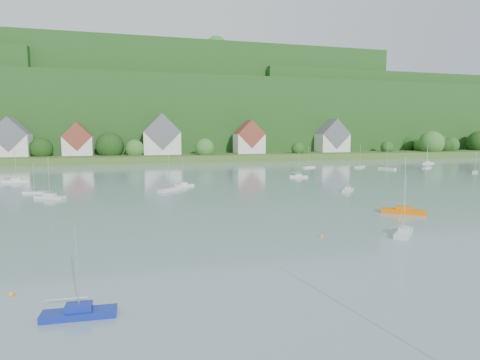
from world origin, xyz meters
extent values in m
cube|color=#34521F|center=(0.00, 200.00, 1.50)|extent=(600.00, 60.00, 3.00)
cube|color=#163D13|center=(0.00, 275.00, 20.00)|extent=(620.00, 160.00, 40.00)
cube|color=#163D13|center=(10.00, 270.00, 28.00)|extent=(240.00, 130.00, 60.00)
cube|color=#163D13|center=(160.00, 255.00, 22.00)|extent=(200.00, 110.00, 48.00)
sphere|color=#316324|center=(141.50, 180.22, 7.19)|extent=(12.88, 12.88, 12.88)
sphere|color=black|center=(139.35, 197.94, 6.40)|extent=(10.46, 10.46, 10.46)
sphere|color=#1E4815|center=(118.43, 184.90, 5.10)|extent=(6.45, 6.45, 6.45)
sphere|color=black|center=(152.01, 194.00, 6.47)|extent=(10.68, 10.68, 10.68)
sphere|color=black|center=(177.90, 186.42, 7.18)|extent=(12.85, 12.85, 12.85)
sphere|color=#316324|center=(-6.80, 183.88, 5.66)|extent=(8.19, 8.19, 8.19)
sphere|color=#316324|center=(153.96, 190.35, 6.41)|extent=(10.50, 10.50, 10.50)
sphere|color=black|center=(152.76, 184.28, 5.62)|extent=(8.05, 8.05, 8.05)
sphere|color=#316324|center=(-51.96, 186.07, 5.11)|extent=(6.49, 6.49, 6.49)
sphere|color=#316324|center=(46.85, 192.08, 6.95)|extent=(12.16, 12.16, 12.16)
sphere|color=#316324|center=(22.99, 179.93, 5.84)|extent=(8.73, 8.73, 8.73)
sphere|color=black|center=(-43.87, 185.86, 6.03)|extent=(9.32, 9.32, 9.32)
sphere|color=#1E4815|center=(159.04, 186.11, 5.87)|extent=(8.84, 8.84, 8.84)
sphere|color=#1E4815|center=(67.84, 181.69, 5.03)|extent=(6.24, 6.24, 6.24)
sphere|color=black|center=(89.43, 194.54, 5.65)|extent=(8.16, 8.16, 8.16)
sphere|color=#316324|center=(144.77, 192.32, 5.63)|extent=(8.09, 8.09, 8.09)
sphere|color=black|center=(-17.00, 186.36, 6.87)|extent=(11.92, 11.92, 11.92)
sphere|color=black|center=(-68.16, 251.39, 51.26)|extent=(7.18, 7.18, 7.18)
sphere|color=#1E4815|center=(39.50, 255.03, 60.25)|extent=(12.83, 12.83, 12.83)
sphere|color=#316324|center=(-39.93, 242.18, 59.43)|extent=(8.18, 8.18, 8.18)
sphere|color=#1E4815|center=(1.11, 279.65, 60.23)|extent=(12.73, 12.73, 12.73)
sphere|color=#1E4815|center=(83.40, 244.53, 60.01)|extent=(11.50, 11.50, 11.50)
sphere|color=#1E4815|center=(60.71, 274.89, 60.56)|extent=(14.65, 14.65, 14.65)
sphere|color=#316324|center=(39.25, 231.29, 60.09)|extent=(11.95, 11.95, 11.95)
sphere|color=#1E4815|center=(119.44, 238.58, 59.71)|extent=(9.76, 9.76, 9.76)
sphere|color=#316324|center=(-47.14, 274.29, 59.24)|extent=(7.07, 7.07, 7.07)
sphere|color=black|center=(-3.47, 243.31, 59.44)|extent=(8.21, 8.21, 8.21)
sphere|color=#316324|center=(-22.82, 267.10, 60.14)|extent=(12.24, 12.24, 12.24)
sphere|color=#316324|center=(114.51, 242.98, 59.58)|extent=(9.00, 9.00, 9.00)
sphere|color=#1E4815|center=(101.03, 257.97, 59.41)|extent=(8.03, 8.03, 8.03)
sphere|color=#316324|center=(176.64, 258.30, 47.67)|extent=(9.52, 9.52, 9.52)
sphere|color=#316324|center=(233.20, 259.00, 47.60)|extent=(9.12, 9.12, 9.12)
sphere|color=#316324|center=(100.48, 258.36, 48.62)|extent=(14.97, 14.97, 14.97)
sphere|color=black|center=(161.92, 228.86, 47.32)|extent=(7.52, 7.52, 7.52)
sphere|color=#1E4815|center=(78.67, 255.82, 47.71)|extent=(9.78, 9.78, 9.78)
sphere|color=#1E4815|center=(119.68, 254.71, 48.10)|extent=(12.02, 12.02, 12.02)
sphere|color=black|center=(137.90, 236.02, 48.02)|extent=(11.57, 11.57, 11.57)
sphere|color=#1E4815|center=(122.43, 222.73, 48.21)|extent=(12.65, 12.65, 12.65)
sphere|color=#316324|center=(142.64, 228.37, 47.45)|extent=(8.28, 8.28, 8.28)
sphere|color=black|center=(167.90, 264.31, 47.31)|extent=(7.47, 7.47, 7.47)
sphere|color=#316324|center=(99.14, 247.22, 47.66)|extent=(9.48, 9.48, 9.48)
sphere|color=black|center=(189.44, 271.22, 41.48)|extent=(8.43, 8.43, 8.43)
sphere|color=#1E4815|center=(-39.98, 262.14, 42.10)|extent=(12.01, 12.01, 12.01)
sphere|color=black|center=(182.06, 244.68, 42.37)|extent=(13.54, 13.54, 13.54)
sphere|color=black|center=(118.67, 252.35, 42.64)|extent=(15.08, 15.08, 15.08)
sphere|color=#316324|center=(108.41, 268.02, 42.80)|extent=(15.99, 15.99, 15.99)
sphere|color=black|center=(-3.70, 272.21, 42.75)|extent=(15.72, 15.72, 15.72)
sphere|color=#316324|center=(218.40, 301.50, 42.48)|extent=(14.17, 14.17, 14.17)
sphere|color=#1E4815|center=(10.88, 267.92, 41.84)|extent=(10.54, 10.54, 10.54)
cube|color=beige|center=(-55.00, 187.00, 7.50)|extent=(14.00, 10.00, 9.00)
cube|color=#56575E|center=(-55.00, 187.00, 12.00)|extent=(14.00, 10.40, 14.00)
cube|color=beige|center=(-30.00, 189.00, 7.00)|extent=(12.00, 9.00, 8.00)
cube|color=brown|center=(-30.00, 189.00, 11.00)|extent=(12.00, 9.36, 12.00)
cube|color=beige|center=(5.00, 188.00, 8.00)|extent=(16.00, 11.00, 10.00)
cube|color=#56575E|center=(5.00, 188.00, 13.00)|extent=(16.00, 11.44, 16.00)
cube|color=beige|center=(45.00, 186.00, 7.50)|extent=(13.00, 10.00, 9.00)
cube|color=brown|center=(45.00, 186.00, 12.00)|extent=(13.00, 10.40, 13.00)
cube|color=beige|center=(90.00, 190.00, 7.50)|extent=(15.00, 10.00, 9.00)
cube|color=#56575E|center=(90.00, 190.00, 12.00)|extent=(15.00, 10.40, 15.00)
cube|color=navy|center=(-12.06, 32.89, 0.25)|extent=(4.98, 1.62, 0.49)
cube|color=navy|center=(-12.06, 32.89, 0.74)|extent=(1.77, 1.05, 0.50)
cylinder|color=silver|center=(-12.06, 32.89, 3.57)|extent=(0.10, 0.10, 6.15)
cylinder|color=silver|center=(-12.80, 32.93, 1.39)|extent=(2.71, 0.21, 0.08)
cube|color=silver|center=(23.79, 46.22, 0.27)|extent=(4.97, 4.95, 0.55)
cube|color=silver|center=(23.79, 46.22, 0.80)|extent=(2.12, 2.11, 0.50)
cylinder|color=silver|center=(23.79, 46.22, 3.97)|extent=(0.10, 0.10, 6.85)
cylinder|color=silver|center=(23.21, 45.64, 1.45)|extent=(2.19, 2.18, 0.08)
cube|color=orange|center=(32.55, 57.87, 0.33)|extent=(6.32, 5.37, 0.65)
cube|color=orange|center=(32.55, 57.87, 0.90)|extent=(2.59, 2.39, 0.50)
cylinder|color=silver|center=(32.55, 57.87, 4.73)|extent=(0.10, 0.10, 8.15)
cylinder|color=silver|center=(31.77, 58.46, 1.55)|extent=(2.92, 2.21, 0.08)
sphere|color=orange|center=(-17.60, 38.18, 0.00)|extent=(0.45, 0.45, 0.45)
sphere|color=orange|center=(28.81, 54.02, 0.00)|extent=(0.40, 0.40, 0.40)
sphere|color=orange|center=(13.72, 48.24, 0.00)|extent=(0.40, 0.40, 0.40)
cube|color=silver|center=(107.71, 142.57, 0.29)|extent=(5.82, 2.05, 0.57)
cube|color=silver|center=(107.71, 142.57, 0.82)|extent=(2.08, 1.27, 0.50)
cylinder|color=silver|center=(107.71, 142.57, 4.14)|extent=(0.10, 0.10, 7.14)
cylinder|color=silver|center=(106.85, 142.50, 1.47)|extent=(3.14, 0.33, 0.08)
cube|color=silver|center=(-0.61, 92.32, 0.30)|extent=(5.37, 5.37, 0.59)
cylinder|color=silver|center=(-0.61, 92.32, 4.30)|extent=(0.10, 0.10, 7.42)
cylinder|color=silver|center=(-1.24, 91.70, 1.49)|extent=(2.37, 2.36, 0.08)
cube|color=silver|center=(92.83, 124.96, 0.24)|extent=(4.88, 3.21, 0.48)
cylinder|color=silver|center=(92.83, 124.96, 3.45)|extent=(0.10, 0.10, 5.95)
cylinder|color=silver|center=(92.18, 124.66, 1.38)|extent=(2.41, 1.18, 0.08)
cube|color=silver|center=(-36.71, 117.71, 0.32)|extent=(6.47, 1.88, 0.65)
cube|color=silver|center=(-36.71, 117.71, 0.90)|extent=(2.27, 1.29, 0.50)
cylinder|color=silver|center=(-36.71, 117.71, 4.68)|extent=(0.10, 0.10, 8.06)
cylinder|color=silver|center=(-37.68, 117.70, 1.55)|extent=(3.55, 0.12, 0.08)
cube|color=silver|center=(71.92, 134.36, 0.31)|extent=(5.84, 5.21, 0.61)
cylinder|color=silver|center=(71.92, 134.36, 4.45)|extent=(0.10, 0.10, 7.67)
cylinder|color=silver|center=(71.20, 133.78, 1.51)|extent=(2.66, 2.20, 0.08)
cube|color=silver|center=(36.76, 81.96, 0.23)|extent=(4.28, 4.21, 0.47)
cube|color=silver|center=(36.76, 81.96, 0.72)|extent=(1.82, 1.80, 0.50)
cylinder|color=silver|center=(36.76, 81.96, 3.40)|extent=(0.10, 0.10, 5.86)
cylinder|color=silver|center=(36.26, 81.47, 1.37)|extent=(1.91, 1.86, 0.08)
cube|color=silver|center=(-27.93, 95.61, 0.23)|extent=(4.82, 2.65, 0.46)
cylinder|color=silver|center=(-27.93, 95.61, 3.37)|extent=(0.10, 0.10, 5.81)
cylinder|color=silver|center=(-28.59, 95.82, 1.36)|extent=(2.46, 0.85, 0.08)
cube|color=silver|center=(3.23, 98.45, 0.26)|extent=(5.30, 3.15, 0.51)
cube|color=silver|center=(3.23, 98.45, 0.76)|extent=(2.03, 1.57, 0.50)
cylinder|color=silver|center=(3.23, 98.45, 3.72)|extent=(0.10, 0.10, 6.41)
cylinder|color=silver|center=(2.51, 98.18, 1.41)|extent=(2.67, 1.07, 0.08)
cube|color=silver|center=(-23.55, 87.60, 0.29)|extent=(5.99, 3.99, 0.59)
cube|color=silver|center=(-23.55, 87.60, 0.84)|extent=(2.34, 1.92, 0.50)
cylinder|color=silver|center=(-23.55, 87.60, 4.24)|extent=(0.10, 0.10, 7.32)
cylinder|color=silver|center=(-24.34, 87.98, 1.49)|extent=(2.94, 1.46, 0.08)
cube|color=silver|center=(53.14, 137.82, 0.28)|extent=(5.86, 3.75, 0.57)
cylinder|color=silver|center=(53.14, 137.82, 4.13)|extent=(0.10, 0.10, 7.12)
cylinder|color=silver|center=(52.36, 137.47, 1.47)|extent=(2.90, 1.33, 0.08)
cube|color=silver|center=(76.77, 125.16, 0.30)|extent=(4.28, 6.12, 0.60)
cylinder|color=silver|center=(76.77, 125.16, 4.36)|extent=(0.10, 0.10, 7.52)
cylinder|color=silver|center=(76.35, 125.96, 1.50)|extent=(1.60, 2.97, 0.08)
cube|color=silver|center=(37.27, 109.72, 0.26)|extent=(5.37, 3.12, 0.52)
cube|color=silver|center=(37.27, 109.72, 0.77)|extent=(2.05, 1.57, 0.50)
cylinder|color=silver|center=(37.27, 109.72, 3.76)|extent=(0.10, 0.10, 6.48)
cylinder|color=silver|center=(36.53, 109.98, 1.42)|extent=(2.71, 1.04, 0.08)
cube|color=silver|center=(97.03, 108.12, 0.25)|extent=(4.68, 4.34, 0.50)
cylinder|color=silver|center=(97.03, 108.12, 3.62)|extent=(0.10, 0.10, 6.25)
cylinder|color=silver|center=(96.47, 107.63, 1.40)|extent=(2.12, 1.87, 0.08)
camera|label=1|loc=(-8.30, 4.67, 12.54)|focal=30.19mm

